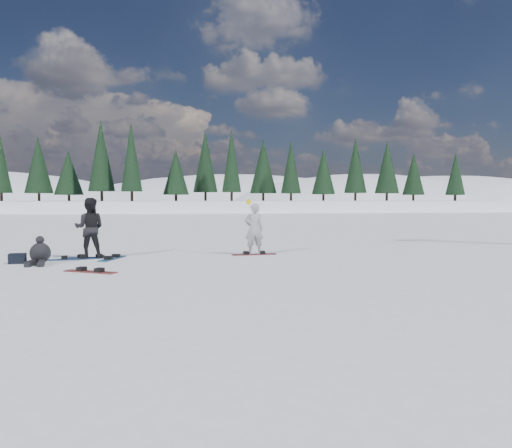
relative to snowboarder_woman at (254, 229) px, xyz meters
The scene contains 11 objects.
ground 3.09m from the snowboarder_woman, 146.21° to the right, with size 420.00×420.00×0.00m, color white.
alpine_backdrop 188.65m from the snowboarder_woman, 94.33° to the left, with size 412.50×227.00×53.20m.
snowboarder_woman is the anchor object (origin of this frame).
snowboarder_man 5.33m from the snowboarder_woman, behind, with size 0.94×0.73×1.94m, color black.
seated_rider 6.68m from the snowboarder_woman, 166.57° to the right, with size 0.62×0.99×0.82m.
gear_bag 7.33m from the snowboarder_woman, 169.78° to the right, with size 0.45×0.30×0.30m, color black.
snowboard_woman 0.87m from the snowboarder_woman, 30.96° to the left, with size 1.50×0.28×0.03m, color maroon.
snowboard_man 5.40m from the snowboarder_woman, behind, with size 1.50×0.28×0.03m, color #194C8E.
snowboard_loose_b 5.86m from the snowboarder_woman, 144.46° to the right, with size 1.50×0.28×0.03m, color #A02C23.
snowboard_loose_c 5.84m from the snowboarder_woman, behind, with size 1.50×0.28×0.03m, color navy.
snowboard_loose_a 4.69m from the snowboarder_woman, behind, with size 1.50×0.28×0.03m, color #16517E.
Camera 1 is at (0.29, -15.00, 1.93)m, focal length 35.00 mm.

